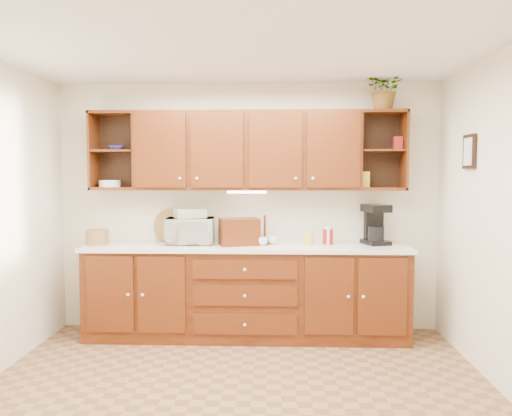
# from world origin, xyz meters

# --- Properties ---
(floor) EXTENTS (4.00, 4.00, 0.00)m
(floor) POSITION_xyz_m (0.00, 0.00, 0.00)
(floor) COLOR #8C6241
(floor) RESTS_ON ground
(ceiling) EXTENTS (4.00, 4.00, 0.00)m
(ceiling) POSITION_xyz_m (0.00, 0.00, 2.60)
(ceiling) COLOR white
(ceiling) RESTS_ON back_wall
(back_wall) EXTENTS (4.00, 0.00, 4.00)m
(back_wall) POSITION_xyz_m (0.00, 1.75, 1.30)
(back_wall) COLOR #EBE3C6
(back_wall) RESTS_ON floor
(base_cabinets) EXTENTS (3.20, 0.60, 0.90)m
(base_cabinets) POSITION_xyz_m (0.00, 1.45, 0.45)
(base_cabinets) COLOR #391406
(base_cabinets) RESTS_ON floor
(countertop) EXTENTS (3.24, 0.64, 0.04)m
(countertop) POSITION_xyz_m (0.00, 1.44, 0.92)
(countertop) COLOR white
(countertop) RESTS_ON base_cabinets
(upper_cabinets) EXTENTS (3.20, 0.33, 0.80)m
(upper_cabinets) POSITION_xyz_m (0.01, 1.59, 1.89)
(upper_cabinets) COLOR #391406
(upper_cabinets) RESTS_ON back_wall
(undercabinet_light) EXTENTS (0.40, 0.05, 0.02)m
(undercabinet_light) POSITION_xyz_m (0.00, 1.53, 1.47)
(undercabinet_light) COLOR white
(undercabinet_light) RESTS_ON upper_cabinets
(framed_picture) EXTENTS (0.03, 0.24, 0.30)m
(framed_picture) POSITION_xyz_m (1.98, 0.90, 1.85)
(framed_picture) COLOR black
(framed_picture) RESTS_ON right_wall
(wicker_basket) EXTENTS (0.29, 0.29, 0.15)m
(wicker_basket) POSITION_xyz_m (-1.52, 1.44, 1.01)
(wicker_basket) COLOR olive
(wicker_basket) RESTS_ON countertop
(microwave) EXTENTS (0.50, 0.36, 0.27)m
(microwave) POSITION_xyz_m (-0.58, 1.51, 1.07)
(microwave) COLOR beige
(microwave) RESTS_ON countertop
(towel_stack) EXTENTS (0.36, 0.32, 0.09)m
(towel_stack) POSITION_xyz_m (-0.58, 1.51, 1.25)
(towel_stack) COLOR #E0D169
(towel_stack) RESTS_ON microwave
(wine_bottle) EXTENTS (0.08, 0.08, 0.33)m
(wine_bottle) POSITION_xyz_m (-0.48, 1.57, 1.10)
(wine_bottle) COLOR black
(wine_bottle) RESTS_ON countertop
(woven_tray) EXTENTS (0.36, 0.20, 0.35)m
(woven_tray) POSITION_xyz_m (-0.84, 1.67, 0.95)
(woven_tray) COLOR olive
(woven_tray) RESTS_ON countertop
(bread_box) EXTENTS (0.44, 0.34, 0.27)m
(bread_box) POSITION_xyz_m (-0.07, 1.44, 1.07)
(bread_box) COLOR #391406
(bread_box) RESTS_ON countertop
(mug_tree) EXTENTS (0.26, 0.26, 0.30)m
(mug_tree) POSITION_xyz_m (0.18, 1.50, 0.99)
(mug_tree) COLOR #391406
(mug_tree) RESTS_ON countertop
(canister_red) EXTENTS (0.12, 0.12, 0.15)m
(canister_red) POSITION_xyz_m (0.83, 1.53, 1.02)
(canister_red) COLOR maroon
(canister_red) RESTS_ON countertop
(canister_white) EXTENTS (0.09, 0.09, 0.18)m
(canister_white) POSITION_xyz_m (0.83, 1.52, 1.03)
(canister_white) COLOR white
(canister_white) RESTS_ON countertop
(canister_yellow) EXTENTS (0.08, 0.08, 0.12)m
(canister_yellow) POSITION_xyz_m (0.63, 1.46, 1.00)
(canister_yellow) COLOR gold
(canister_yellow) RESTS_ON countertop
(coffee_maker) EXTENTS (0.29, 0.33, 0.41)m
(coffee_maker) POSITION_xyz_m (1.31, 1.57, 1.13)
(coffee_maker) COLOR black
(coffee_maker) RESTS_ON countertop
(bowl_stack) EXTENTS (0.19, 0.19, 0.04)m
(bowl_stack) POSITION_xyz_m (-1.34, 1.56, 1.92)
(bowl_stack) COLOR #292C98
(bowl_stack) RESTS_ON upper_cabinets
(plate_stack) EXTENTS (0.28, 0.28, 0.07)m
(plate_stack) POSITION_xyz_m (-1.43, 1.58, 1.56)
(plate_stack) COLOR white
(plate_stack) RESTS_ON upper_cabinets
(pantry_box_yellow) EXTENTS (0.09, 0.07, 0.16)m
(pantry_box_yellow) POSITION_xyz_m (1.20, 1.58, 1.60)
(pantry_box_yellow) COLOR gold
(pantry_box_yellow) RESTS_ON upper_cabinets
(pantry_box_red) EXTENTS (0.09, 0.08, 0.13)m
(pantry_box_red) POSITION_xyz_m (1.52, 1.56, 1.96)
(pantry_box_red) COLOR maroon
(pantry_box_red) RESTS_ON upper_cabinets
(potted_plant) EXTENTS (0.44, 0.41, 0.41)m
(potted_plant) POSITION_xyz_m (1.39, 1.55, 2.50)
(potted_plant) COLOR #999999
(potted_plant) RESTS_ON upper_cabinets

